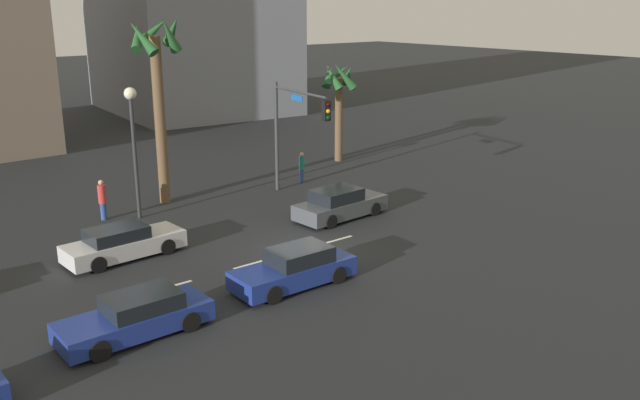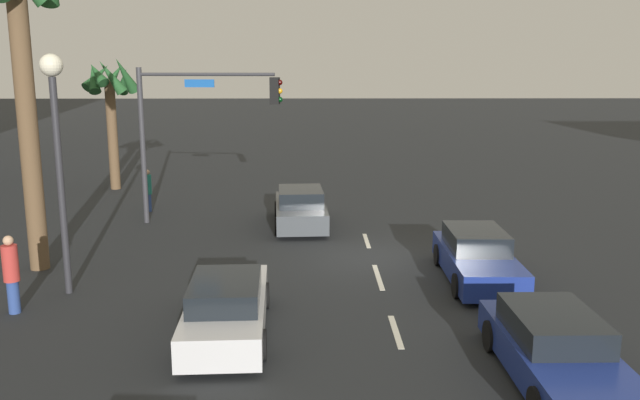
{
  "view_description": "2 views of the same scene",
  "coord_description": "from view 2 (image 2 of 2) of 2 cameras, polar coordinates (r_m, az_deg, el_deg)",
  "views": [
    {
      "loc": [
        -15.51,
        -20.61,
        9.75
      ],
      "look_at": [
        2.43,
        1.54,
        1.37
      ],
      "focal_mm": 37.82,
      "sensor_mm": 36.0,
      "label": 1
    },
    {
      "loc": [
        -19.38,
        1.87,
        5.75
      ],
      "look_at": [
        3.19,
        1.57,
        1.19
      ],
      "focal_mm": 36.52,
      "sensor_mm": 36.0,
      "label": 2
    }
  ],
  "objects": [
    {
      "name": "ground_plane",
      "position": [
        20.3,
        4.58,
        -5.06
      ],
      "size": [
        220.0,
        220.0,
        0.0
      ],
      "primitive_type": "plane",
      "color": "#232628"
    },
    {
      "name": "lane_stripe_2",
      "position": [
        14.87,
        6.66,
        -11.37
      ],
      "size": [
        1.87,
        0.14,
        0.01
      ],
      "primitive_type": "cube",
      "color": "silver",
      "rests_on": "ground_plane"
    },
    {
      "name": "lane_stripe_3",
      "position": [
        18.47,
        5.13,
        -6.73
      ],
      "size": [
        2.27,
        0.14,
        0.01
      ],
      "primitive_type": "cube",
      "color": "silver",
      "rests_on": "ground_plane"
    },
    {
      "name": "lane_stripe_4",
      "position": [
        22.22,
        4.1,
        -3.58
      ],
      "size": [
        1.88,
        0.14,
        0.01
      ],
      "primitive_type": "cube",
      "color": "silver",
      "rests_on": "ground_plane"
    },
    {
      "name": "car_0",
      "position": [
        13.16,
        19.95,
        -12.33
      ],
      "size": [
        4.6,
        1.86,
        1.29
      ],
      "color": "navy",
      "rests_on": "ground_plane"
    },
    {
      "name": "car_1",
      "position": [
        18.53,
        13.57,
        -4.91
      ],
      "size": [
        4.58,
        1.89,
        1.39
      ],
      "color": "navy",
      "rests_on": "ground_plane"
    },
    {
      "name": "car_2",
      "position": [
        24.14,
        -1.73,
        -0.75
      ],
      "size": [
        4.7,
        2.11,
        1.44
      ],
      "color": "#474C51",
      "rests_on": "ground_plane"
    },
    {
      "name": "car_4",
      "position": [
        14.61,
        -8.17,
        -9.28
      ],
      "size": [
        4.76,
        1.95,
        1.31
      ],
      "color": "silver",
      "rests_on": "ground_plane"
    },
    {
      "name": "traffic_signal",
      "position": [
        24.4,
        -11.28,
        7.05
      ],
      "size": [
        0.99,
        5.36,
        5.8
      ],
      "color": "#38383D",
      "rests_on": "ground_plane"
    },
    {
      "name": "streetlamp",
      "position": [
        17.53,
        -22.11,
        5.81
      ],
      "size": [
        0.56,
        0.56,
        6.12
      ],
      "color": "#2D2D33",
      "rests_on": "ground_plane"
    },
    {
      "name": "pedestrian_0",
      "position": [
        27.44,
        -14.84,
        0.92
      ],
      "size": [
        0.42,
        0.42,
        1.73
      ],
      "color": "#2D478C",
      "rests_on": "ground_plane"
    },
    {
      "name": "pedestrian_1",
      "position": [
        17.15,
        -25.44,
        -5.76
      ],
      "size": [
        0.49,
        0.49,
        1.91
      ],
      "color": "#2D478C",
      "rests_on": "ground_plane"
    },
    {
      "name": "palm_tree_0",
      "position": [
        20.06,
        -24.63,
        12.09
      ],
      "size": [
        2.75,
        2.65,
        9.26
      ],
      "color": "brown",
      "rests_on": "ground_plane"
    },
    {
      "name": "palm_tree_1",
      "position": [
        32.69,
        -17.9,
        8.97
      ],
      "size": [
        2.63,
        2.84,
        6.39
      ],
      "color": "brown",
      "rests_on": "ground_plane"
    }
  ]
}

